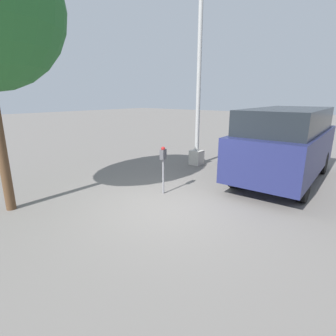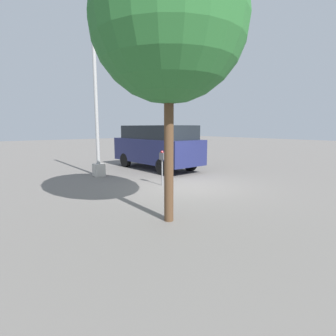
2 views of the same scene
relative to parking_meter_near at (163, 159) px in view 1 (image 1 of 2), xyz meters
name	(u,v)px [view 1 (image 1 of 2)]	position (x,y,z in m)	size (l,w,h in m)	color
ground_plane	(167,207)	(-0.64, -0.65, -0.96)	(80.00, 80.00, 0.00)	slate
parking_meter_near	(163,159)	(0.00, 0.00, 0.00)	(0.22, 0.16, 1.30)	gray
lamp_post	(198,111)	(3.25, 1.04, 1.08)	(0.44, 0.44, 6.28)	beige
parked_van	(286,142)	(3.28, -2.15, 0.25)	(5.19, 2.15, 2.22)	navy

